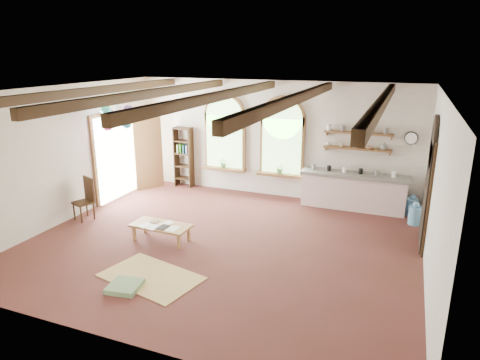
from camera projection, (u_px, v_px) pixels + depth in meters
The scene contains 27 objects.
floor at pixel (222, 243), 9.13m from camera, with size 8.00×8.00×0.00m, color #562623.
ceiling_beams at pixel (220, 96), 8.24m from camera, with size 6.20×6.80×0.18m, color #322010, non-canonical shape.
window_left at pixel (225, 135), 12.20m from camera, with size 1.30×0.28×2.20m.
window_right at pixel (282, 140), 11.61m from camera, with size 1.30×0.28×2.20m.
left_doorway at pixel (117, 156), 11.79m from camera, with size 0.10×1.90×2.50m, color brown.
right_doorway at pixel (427, 195), 8.76m from camera, with size 0.10×1.30×2.40m, color black.
kitchen_counter at pixel (353, 191), 11.03m from camera, with size 2.68×0.62×0.94m.
wall_shelf_lower at pixel (357, 149), 10.89m from camera, with size 1.70×0.24×0.04m, color brown.
wall_shelf_upper at pixel (358, 133), 10.77m from camera, with size 1.70×0.24×0.04m, color brown.
wall_clock at pixel (411, 138), 10.41m from camera, with size 0.32×0.32×0.04m, color black.
bookshelf at pixel (184, 157), 12.78m from camera, with size 0.53×0.32×1.80m.
coffee_table at pixel (161, 226), 9.16m from camera, with size 1.30×0.62×0.37m.
side_chair at pixel (85, 207), 10.35m from camera, with size 0.53×0.53×1.04m.
floor_mat at pixel (151, 277), 7.74m from camera, with size 1.76×1.09×0.02m, color #D6C06B.
floor_cushion at pixel (125, 286), 7.35m from camera, with size 0.52×0.52×0.09m, color #68885E.
water_jug_a at pixel (412, 206), 10.59m from camera, with size 0.29×0.29×0.56m.
water_jug_b at pixel (415, 215), 10.04m from camera, with size 0.29×0.29×0.57m.
balloon_cluster at pixel (118, 117), 10.79m from camera, with size 1.01×1.01×1.16m.
table_book at pixel (152, 221), 9.32m from camera, with size 0.15×0.22×0.02m, color olive.
tablet at pixel (163, 227), 9.00m from camera, with size 0.20×0.29×0.01m, color black.
potted_plant_left at pixel (224, 163), 12.33m from camera, with size 0.27×0.23×0.30m, color #598C4C.
potted_plant_right at pixel (280, 168), 11.74m from camera, with size 0.27×0.23×0.30m, color #598C4C.
shelf_cup_a at pixel (328, 144), 11.13m from camera, with size 0.12×0.10×0.10m, color white.
shelf_cup_b at pixel (341, 145), 11.01m from camera, with size 0.10×0.10×0.09m, color beige.
shelf_bowl_a at pixel (355, 147), 10.89m from camera, with size 0.22×0.22×0.05m, color beige.
shelf_bowl_b at pixel (369, 148), 10.77m from camera, with size 0.20×0.20×0.06m, color #8C664C.
shelf_vase at pixel (384, 146), 10.62m from camera, with size 0.18×0.18×0.19m, color slate.
Camera 1 is at (3.44, -7.63, 3.91)m, focal length 32.00 mm.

